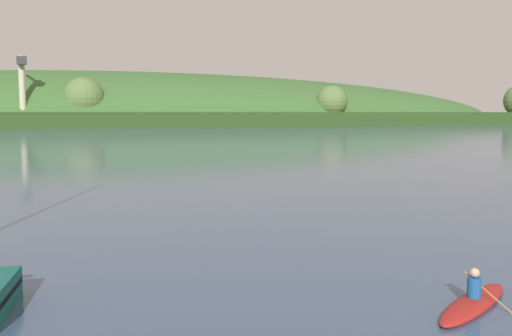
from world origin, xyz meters
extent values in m
cube|color=#27431B|center=(-1.97, 204.63, 2.35)|extent=(440.86, 71.34, 4.71)
ellipsoid|color=#38602D|center=(25.94, 229.36, 0.00)|extent=(352.82, 90.85, 40.61)
sphere|color=#56703D|center=(6.51, 192.67, 9.24)|extent=(12.97, 12.97, 12.97)
sphere|color=#56703D|center=(95.38, 192.31, 8.81)|extent=(11.72, 11.72, 11.72)
cube|color=#4C4C51|center=(-11.46, 188.36, 1.00)|extent=(4.60, 4.60, 2.00)
cylinder|color=#BCB293|center=(-11.46, 188.36, 11.69)|extent=(1.94, 1.94, 19.38)
cylinder|color=#BCB293|center=(-11.90, 193.78, 19.83)|extent=(2.17, 13.65, 1.07)
cube|color=#333338|center=(-11.26, 185.92, 19.83)|extent=(2.88, 2.39, 2.33)
ellipsoid|color=maroon|center=(1.66, 13.50, 0.07)|extent=(3.63, 2.51, 0.30)
cylinder|color=navy|center=(1.66, 13.50, 0.41)|extent=(0.44, 0.44, 0.55)
sphere|color=tan|center=(1.66, 13.50, 0.80)|extent=(0.22, 0.22, 0.22)
cylinder|color=olive|center=(1.91, 13.26, 0.33)|extent=(0.65, 1.10, 0.89)
camera|label=1|loc=(-7.67, 3.35, 4.48)|focal=39.89mm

